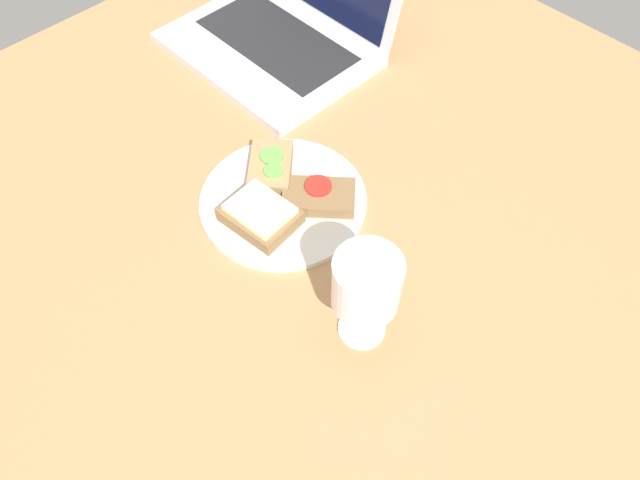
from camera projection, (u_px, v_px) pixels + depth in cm
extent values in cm
cube|color=#B27F51|center=(320.00, 240.00, 89.97)|extent=(140.00, 140.00, 3.00)
cylinder|color=silver|center=(284.00, 200.00, 91.66)|extent=(24.61, 24.61, 1.02)
cube|color=#A88456|center=(271.00, 168.00, 92.97)|extent=(11.11, 11.27, 2.59)
cylinder|color=#6BB74C|center=(273.00, 171.00, 90.67)|extent=(2.81, 2.81, 0.38)
cylinder|color=#6BB74C|center=(272.00, 156.00, 92.44)|extent=(3.58, 3.58, 0.41)
cube|color=brown|center=(261.00, 216.00, 87.91)|extent=(10.82, 8.93, 2.24)
cube|color=#F4EAB7|center=(260.00, 209.00, 86.63)|extent=(9.04, 7.39, 0.92)
cube|color=brown|center=(319.00, 197.00, 90.09)|extent=(11.93, 11.67, 2.02)
cylinder|color=red|center=(318.00, 186.00, 89.67)|extent=(3.94, 3.94, 0.45)
cylinder|color=white|center=(362.00, 328.00, 79.69)|extent=(6.10, 6.10, 0.40)
cylinder|color=white|center=(363.00, 314.00, 76.71)|extent=(0.87, 0.87, 6.95)
cylinder|color=white|center=(367.00, 283.00, 70.87)|extent=(8.17, 8.17, 7.44)
cylinder|color=white|center=(366.00, 291.00, 72.20)|extent=(7.52, 7.52, 4.18)
cube|color=silver|center=(267.00, 50.00, 111.80)|extent=(35.24, 25.77, 1.59)
cube|color=#232326|center=(276.00, 40.00, 112.03)|extent=(28.90, 14.17, 0.16)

